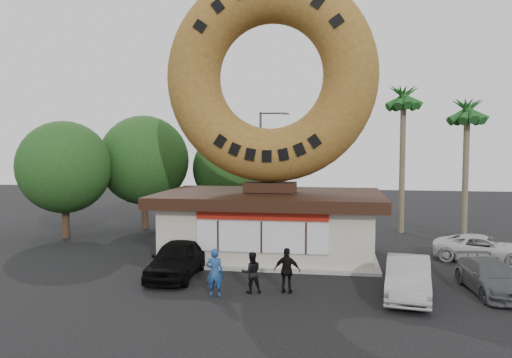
{
  "coord_description": "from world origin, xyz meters",
  "views": [
    {
      "loc": [
        3.23,
        -19.02,
        5.73
      ],
      "look_at": [
        -0.42,
        4.0,
        4.1
      ],
      "focal_mm": 35.0,
      "sensor_mm": 36.0,
      "label": 1
    }
  ],
  "objects_px": {
    "donut_shop": "(270,222)",
    "person_right": "(287,271)",
    "car_grey": "(491,277)",
    "car_white": "(483,249)",
    "person_center": "(252,272)",
    "street_lamp": "(262,162)",
    "car_black": "(176,259)",
    "car_silver": "(408,278)",
    "person_left": "(215,272)",
    "giant_donut": "(271,76)"
  },
  "relations": [
    {
      "from": "donut_shop",
      "to": "person_right",
      "type": "distance_m",
      "value": 6.44
    },
    {
      "from": "car_grey",
      "to": "car_white",
      "type": "distance_m",
      "value": 5.54
    },
    {
      "from": "person_center",
      "to": "car_grey",
      "type": "height_order",
      "value": "person_center"
    },
    {
      "from": "person_right",
      "to": "street_lamp",
      "type": "bearing_deg",
      "value": -73.18
    },
    {
      "from": "car_black",
      "to": "street_lamp",
      "type": "bearing_deg",
      "value": 82.02
    },
    {
      "from": "car_silver",
      "to": "person_right",
      "type": "bearing_deg",
      "value": -169.55
    },
    {
      "from": "donut_shop",
      "to": "car_grey",
      "type": "height_order",
      "value": "donut_shop"
    },
    {
      "from": "street_lamp",
      "to": "car_silver",
      "type": "height_order",
      "value": "street_lamp"
    },
    {
      "from": "car_white",
      "to": "car_black",
      "type": "bearing_deg",
      "value": 126.3
    },
    {
      "from": "person_center",
      "to": "donut_shop",
      "type": "bearing_deg",
      "value": -109.06
    },
    {
      "from": "car_white",
      "to": "donut_shop",
      "type": "bearing_deg",
      "value": 108.71
    },
    {
      "from": "car_grey",
      "to": "donut_shop",
      "type": "bearing_deg",
      "value": 145.99
    },
    {
      "from": "street_lamp",
      "to": "car_black",
      "type": "height_order",
      "value": "street_lamp"
    },
    {
      "from": "car_grey",
      "to": "person_center",
      "type": "bearing_deg",
      "value": -176.94
    },
    {
      "from": "car_black",
      "to": "person_left",
      "type": "bearing_deg",
      "value": -48.43
    },
    {
      "from": "street_lamp",
      "to": "car_black",
      "type": "bearing_deg",
      "value": -96.33
    },
    {
      "from": "person_right",
      "to": "person_center",
      "type": "bearing_deg",
      "value": 12.18
    },
    {
      "from": "person_center",
      "to": "car_black",
      "type": "bearing_deg",
      "value": -46.07
    },
    {
      "from": "giant_donut",
      "to": "person_right",
      "type": "height_order",
      "value": "giant_donut"
    },
    {
      "from": "car_black",
      "to": "car_white",
      "type": "relative_size",
      "value": 1.0
    },
    {
      "from": "street_lamp",
      "to": "car_grey",
      "type": "height_order",
      "value": "street_lamp"
    },
    {
      "from": "giant_donut",
      "to": "car_silver",
      "type": "relative_size",
      "value": 2.37
    },
    {
      "from": "car_grey",
      "to": "car_silver",
      "type": "bearing_deg",
      "value": -168.13
    },
    {
      "from": "person_left",
      "to": "car_black",
      "type": "distance_m",
      "value": 3.35
    },
    {
      "from": "person_right",
      "to": "car_grey",
      "type": "xyz_separation_m",
      "value": [
        7.76,
        1.24,
        -0.26
      ]
    },
    {
      "from": "person_left",
      "to": "car_white",
      "type": "distance_m",
      "value": 13.82
    },
    {
      "from": "person_left",
      "to": "car_black",
      "type": "relative_size",
      "value": 0.4
    },
    {
      "from": "street_lamp",
      "to": "car_white",
      "type": "distance_m",
      "value": 16.03
    },
    {
      "from": "donut_shop",
      "to": "giant_donut",
      "type": "relative_size",
      "value": 1.05
    },
    {
      "from": "car_silver",
      "to": "car_grey",
      "type": "height_order",
      "value": "car_silver"
    },
    {
      "from": "giant_donut",
      "to": "car_black",
      "type": "xyz_separation_m",
      "value": [
        -3.48,
        -4.64,
        -8.34
      ]
    },
    {
      "from": "donut_shop",
      "to": "street_lamp",
      "type": "height_order",
      "value": "street_lamp"
    },
    {
      "from": "person_left",
      "to": "car_grey",
      "type": "xyz_separation_m",
      "value": [
        10.41,
        2.09,
        -0.3
      ]
    },
    {
      "from": "person_center",
      "to": "car_silver",
      "type": "distance_m",
      "value": 5.89
    },
    {
      "from": "giant_donut",
      "to": "street_lamp",
      "type": "bearing_deg",
      "value": 100.51
    },
    {
      "from": "giant_donut",
      "to": "street_lamp",
      "type": "height_order",
      "value": "giant_donut"
    },
    {
      "from": "person_center",
      "to": "person_left",
      "type": "bearing_deg",
      "value": 8.06
    },
    {
      "from": "donut_shop",
      "to": "street_lamp",
      "type": "distance_m",
      "value": 10.54
    },
    {
      "from": "street_lamp",
      "to": "car_grey",
      "type": "distance_m",
      "value": 19.04
    },
    {
      "from": "person_left",
      "to": "person_center",
      "type": "bearing_deg",
      "value": -152.55
    },
    {
      "from": "donut_shop",
      "to": "car_black",
      "type": "relative_size",
      "value": 2.45
    },
    {
      "from": "car_white",
      "to": "person_right",
      "type": "bearing_deg",
      "value": 142.9
    },
    {
      "from": "person_center",
      "to": "car_white",
      "type": "height_order",
      "value": "person_center"
    },
    {
      "from": "person_right",
      "to": "car_silver",
      "type": "relative_size",
      "value": 0.39
    },
    {
      "from": "giant_donut",
      "to": "person_left",
      "type": "relative_size",
      "value": 5.78
    },
    {
      "from": "street_lamp",
      "to": "car_silver",
      "type": "xyz_separation_m",
      "value": [
        7.83,
        -16.02,
        -3.74
      ]
    },
    {
      "from": "giant_donut",
      "to": "car_white",
      "type": "distance_m",
      "value": 13.44
    },
    {
      "from": "person_right",
      "to": "car_black",
      "type": "height_order",
      "value": "person_right"
    },
    {
      "from": "donut_shop",
      "to": "car_silver",
      "type": "height_order",
      "value": "donut_shop"
    },
    {
      "from": "person_left",
      "to": "car_white",
      "type": "height_order",
      "value": "person_left"
    }
  ]
}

